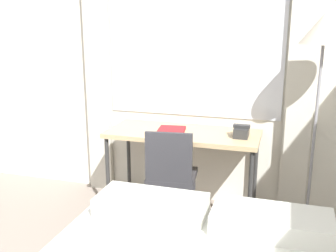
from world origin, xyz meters
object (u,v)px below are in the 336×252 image
object	(u,v)px
book	(172,130)
desk_chair	(171,172)
standing_lamp	(323,47)
desk	(183,139)
telephone	(241,132)

from	to	relation	value
book	desk_chair	bearing A→B (deg)	-74.92
standing_lamp	book	xyz separation A→B (m)	(-1.18, 0.01, -0.74)
desk	telephone	distance (m)	0.52
standing_lamp	telephone	bearing A→B (deg)	179.49
standing_lamp	telephone	distance (m)	0.91
book	standing_lamp	bearing A→B (deg)	-0.72
telephone	desk_chair	bearing A→B (deg)	-155.70
standing_lamp	book	world-z (taller)	standing_lamp
desk	desk_chair	bearing A→B (deg)	-96.83
desk_chair	standing_lamp	xyz separation A→B (m)	(1.11, 0.24, 1.04)
desk	book	bearing A→B (deg)	-174.10
desk_chair	telephone	size ratio (longest dim) A/B	5.23
desk_chair	telephone	bearing A→B (deg)	17.13
telephone	book	distance (m)	0.61
standing_lamp	desk_chair	bearing A→B (deg)	-167.86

